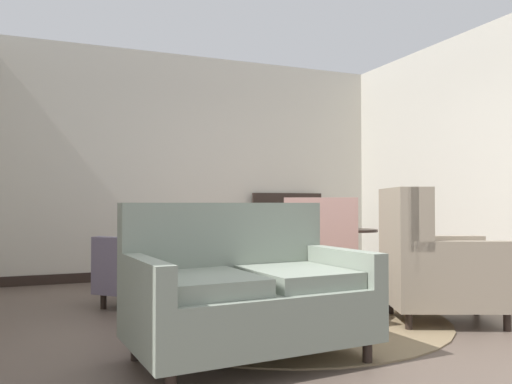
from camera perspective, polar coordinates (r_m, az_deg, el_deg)
ground at (r=4.23m, az=4.86°, el=-14.60°), size 8.57×8.57×0.00m
wall_back at (r=7.01m, az=-6.63°, el=2.89°), size 5.46×0.08×2.97m
wall_right at (r=6.46m, az=22.36°, el=3.32°), size 0.08×4.29×2.97m
baseboard_back at (r=7.00m, az=-6.54°, el=-8.79°), size 5.30×0.03×0.12m
area_rug at (r=4.50m, az=3.07°, el=-13.74°), size 2.73×2.73×0.01m
coffee_table at (r=4.41m, az=4.44°, el=-8.18°), size 0.99×0.99×0.53m
porcelain_vase at (r=4.39m, az=5.24°, el=-5.35°), size 0.16×0.16×0.33m
settee at (r=3.28m, az=-1.09°, el=-11.19°), size 1.51×0.99×0.98m
armchair_back_corner at (r=5.61m, az=7.37°, el=-6.70°), size 1.07×1.09×1.04m
armchair_foreground_right at (r=5.04m, az=-10.54°, el=-7.63°), size 1.16×1.16×0.95m
armchair_beside_settee at (r=4.52m, az=19.08°, el=-7.82°), size 1.12×1.02×1.10m
side_table at (r=6.30m, az=10.81°, el=-6.44°), size 0.56×0.56×0.67m
sideboard at (r=7.20m, az=4.12°, el=-5.10°), size 1.07×0.40×1.12m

